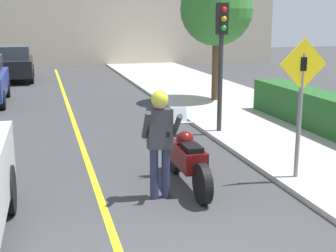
% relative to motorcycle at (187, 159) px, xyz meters
% --- Properties ---
extents(road_center_line, '(0.12, 36.00, 0.01)m').
position_rel_motorcycle_xyz_m(road_center_line, '(-1.59, 2.65, -0.52)').
color(road_center_line, yellow).
rests_on(road_center_line, ground).
extents(building_backdrop, '(28.00, 1.20, 7.46)m').
position_rel_motorcycle_xyz_m(building_backdrop, '(-0.99, 22.65, 3.21)').
color(building_backdrop, beige).
rests_on(building_backdrop, ground).
extents(motorcycle, '(0.62, 2.31, 1.32)m').
position_rel_motorcycle_xyz_m(motorcycle, '(0.00, 0.00, 0.00)').
color(motorcycle, black).
rests_on(motorcycle, ground).
extents(person_biker, '(0.59, 0.49, 1.83)m').
position_rel_motorcycle_xyz_m(person_biker, '(-0.61, -0.42, 0.62)').
color(person_biker, '#282D4C').
rests_on(person_biker, ground).
extents(crossing_sign, '(0.91, 0.08, 2.53)m').
position_rel_motorcycle_xyz_m(crossing_sign, '(2.01, -0.31, 1.10)').
color(crossing_sign, slate).
rests_on(crossing_sign, sidewalk_curb).
extents(traffic_light, '(0.26, 0.30, 3.22)m').
position_rel_motorcycle_xyz_m(traffic_light, '(1.96, 3.44, 1.84)').
color(traffic_light, '#2D2D30').
rests_on(traffic_light, sidewalk_curb).
extents(hedge_row, '(0.90, 5.35, 0.94)m').
position_rel_motorcycle_xyz_m(hedge_row, '(4.61, 3.37, 0.05)').
color(hedge_row, '#235623').
rests_on(hedge_row, sidewalk_curb).
extents(street_tree, '(2.52, 2.52, 4.42)m').
position_rel_motorcycle_xyz_m(street_tree, '(3.54, 7.93, 2.73)').
color(street_tree, brown).
rests_on(street_tree, sidewalk_curb).
extents(parked_car_black, '(1.88, 4.20, 1.68)m').
position_rel_motorcycle_xyz_m(parked_car_black, '(-3.70, 16.00, 0.34)').
color(parked_car_black, black).
rests_on(parked_car_black, ground).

